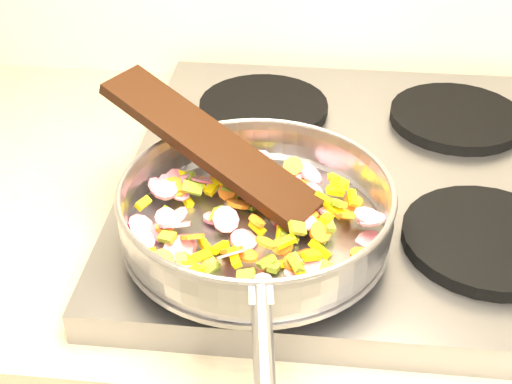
# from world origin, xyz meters

# --- Properties ---
(cooktop) EXTENTS (0.60, 0.60, 0.04)m
(cooktop) POSITION_xyz_m (-0.70, 1.67, 0.92)
(cooktop) COLOR #939399
(cooktop) RESTS_ON counter_top
(grate_fl) EXTENTS (0.19, 0.19, 0.02)m
(grate_fl) POSITION_xyz_m (-0.84, 1.52, 0.95)
(grate_fl) COLOR black
(grate_fl) RESTS_ON cooktop
(grate_fr) EXTENTS (0.19, 0.19, 0.02)m
(grate_fr) POSITION_xyz_m (-0.56, 1.52, 0.95)
(grate_fr) COLOR black
(grate_fr) RESTS_ON cooktop
(grate_bl) EXTENTS (0.19, 0.19, 0.02)m
(grate_bl) POSITION_xyz_m (-0.84, 1.81, 0.95)
(grate_bl) COLOR black
(grate_bl) RESTS_ON cooktop
(grate_br) EXTENTS (0.19, 0.19, 0.02)m
(grate_br) POSITION_xyz_m (-0.56, 1.81, 0.95)
(grate_br) COLOR black
(grate_br) RESTS_ON cooktop
(saute_pan) EXTENTS (0.35, 0.51, 0.06)m
(saute_pan) POSITION_xyz_m (-0.82, 1.50, 0.99)
(saute_pan) COLOR #9E9EA5
(saute_pan) RESTS_ON grate_fl
(vegetable_heap) EXTENTS (0.29, 0.28, 0.05)m
(vegetable_heap) POSITION_xyz_m (-0.83, 1.50, 0.98)
(vegetable_heap) COLOR yellow
(vegetable_heap) RESTS_ON saute_pan
(wooden_spatula) EXTENTS (0.27, 0.19, 0.11)m
(wooden_spatula) POSITION_xyz_m (-0.88, 1.57, 1.03)
(wooden_spatula) COLOR black
(wooden_spatula) RESTS_ON saute_pan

